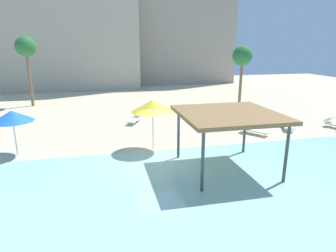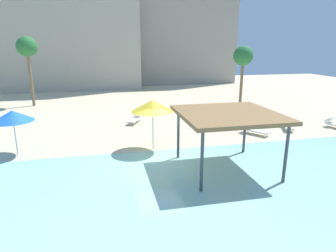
# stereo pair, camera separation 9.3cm
# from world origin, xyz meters

# --- Properties ---
(ground_plane) EXTENTS (80.00, 80.00, 0.00)m
(ground_plane) POSITION_xyz_m (0.00, 0.00, 0.00)
(ground_plane) COLOR beige
(lagoon_water) EXTENTS (44.00, 13.50, 0.04)m
(lagoon_water) POSITION_xyz_m (0.00, -5.25, 0.02)
(lagoon_water) COLOR #99D1C6
(lagoon_water) RESTS_ON ground
(shade_pavilion) EXTENTS (4.49, 4.49, 2.84)m
(shade_pavilion) POSITION_xyz_m (2.91, -1.71, 2.67)
(shade_pavilion) COLOR #42474C
(shade_pavilion) RESTS_ON ground
(beach_umbrella_blue_1) EXTENTS (2.15, 2.15, 2.49)m
(beach_umbrella_blue_1) POSITION_xyz_m (-7.50, 2.63, 2.19)
(beach_umbrella_blue_1) COLOR silver
(beach_umbrella_blue_1) RESTS_ON ground
(beach_umbrella_yellow_2) EXTENTS (2.38, 2.38, 2.90)m
(beach_umbrella_yellow_2) POSITION_xyz_m (-0.04, 1.87, 2.57)
(beach_umbrella_yellow_2) COLOR silver
(beach_umbrella_yellow_2) RESTS_ON ground
(lounge_chair_0) EXTENTS (1.58, 1.90, 0.74)m
(lounge_chair_0) POSITION_xyz_m (7.13, 3.31, 0.33)
(lounge_chair_0) COLOR white
(lounge_chair_0) RESTS_ON ground
(lounge_chair_2) EXTENTS (1.30, 1.98, 0.74)m
(lounge_chair_2) POSITION_xyz_m (6.96, 7.95, 0.33)
(lounge_chair_2) COLOR white
(lounge_chair_2) RESTS_ON ground
(lounge_chair_3) EXTENTS (1.37, 1.97, 0.74)m
(lounge_chair_3) POSITION_xyz_m (-0.39, 8.11, 0.33)
(lounge_chair_3) COLOR white
(lounge_chair_3) RESTS_ON ground
(lounge_chair_4) EXTENTS (1.36, 1.97, 0.74)m
(lounge_chair_4) POSITION_xyz_m (10.16, 3.93, 0.33)
(lounge_chair_4) COLOR white
(lounge_chair_4) RESTS_ON ground
(palm_tree_0) EXTENTS (1.90, 1.90, 6.67)m
(palm_tree_0) POSITION_xyz_m (-9.54, 16.79, 5.54)
(palm_tree_0) COLOR brown
(palm_tree_0) RESTS_ON ground
(palm_tree_1) EXTENTS (1.90, 1.90, 5.80)m
(palm_tree_1) POSITION_xyz_m (10.57, 12.43, 4.73)
(palm_tree_1) COLOR brown
(palm_tree_1) RESTS_ON ground
(hotel_block_0) EXTENTS (23.11, 8.47, 19.81)m
(hotel_block_0) POSITION_xyz_m (-9.19, 29.46, 9.90)
(hotel_block_0) COLOR #B2A893
(hotel_block_0) RESTS_ON ground
(hotel_block_1) EXTENTS (23.21, 11.73, 20.07)m
(hotel_block_1) POSITION_xyz_m (6.05, 34.61, 10.03)
(hotel_block_1) COLOR #9E9384
(hotel_block_1) RESTS_ON ground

